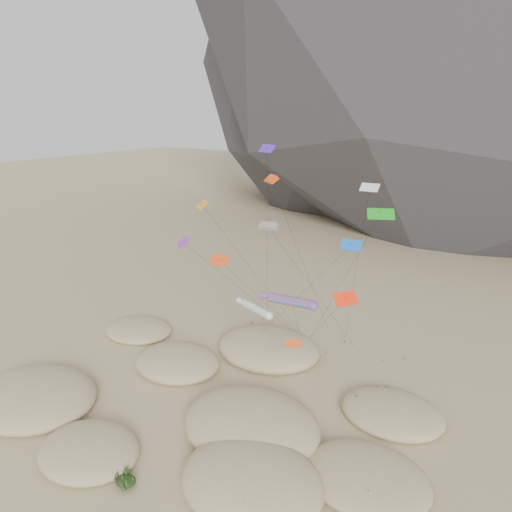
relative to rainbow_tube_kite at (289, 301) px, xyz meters
The scene contains 9 objects.
ground 15.99m from the rainbow_tube_kite, 111.37° to the right, with size 500.00×500.00×0.00m, color #CCB789.
dunes 13.95m from the rainbow_tube_kite, 126.77° to the right, with size 48.93×36.15×4.31m.
dune_grass 13.94m from the rainbow_tube_kite, 129.15° to the right, with size 42.44×28.78×1.47m.
kite_stakes 17.41m from the rainbow_tube_kite, 101.12° to the left, with size 22.54×4.26×0.30m.
rainbow_tube_kite is the anchor object (origin of this frame).
white_tube_kite 4.80m from the rainbow_tube_kite, behind, with size 7.74×12.93×10.01m.
orange_parafoil 14.66m from the rainbow_tube_kite, 134.81° to the left, with size 3.86×12.71×23.32m.
multi_parafoil 7.97m from the rainbow_tube_kite, behind, with size 5.20×15.98×19.53m.
delta_kites 6.42m from the rainbow_tube_kite, 145.94° to the left, with size 25.16×19.62×26.97m.
Camera 1 is at (29.22, -31.84, 31.16)m, focal length 35.00 mm.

